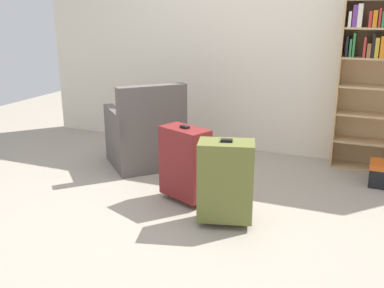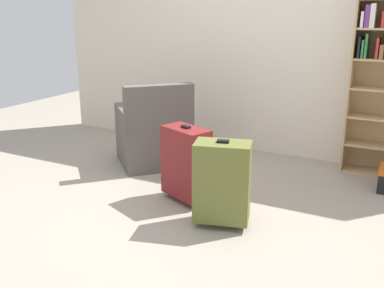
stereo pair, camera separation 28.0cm
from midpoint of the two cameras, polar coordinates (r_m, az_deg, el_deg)
The scene contains 6 objects.
ground_plane at distance 3.73m, azimuth -0.18°, elevation -8.55°, with size 9.06×9.06×0.00m, color #9E9384.
back_wall at distance 5.15m, azimuth 9.92°, elevation 13.33°, with size 5.18×0.10×2.60m, color beige.
armchair at distance 4.71m, azimuth -3.23°, elevation 1.07°, with size 0.99×0.99×0.90m.
mug at distance 4.45m, azimuth 3.00°, elevation -3.54°, with size 0.12×0.08×0.10m.
suitcase_dark_red at distance 3.77m, azimuth 1.36°, elevation -2.43°, with size 0.48×0.37×0.68m.
suitcase_olive at distance 3.36m, azimuth 6.31°, elevation -4.90°, with size 0.47×0.35×0.69m.
Camera 2 is at (1.67, -2.93, 1.61)m, focal length 41.32 mm.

